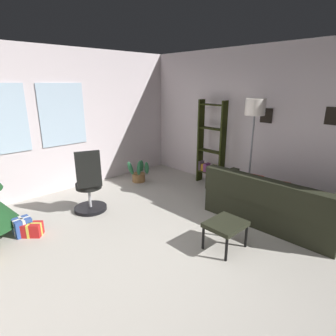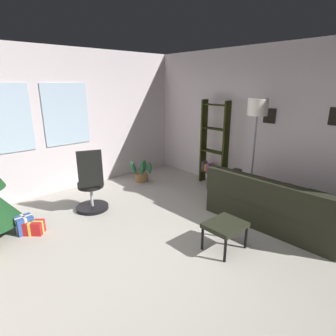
{
  "view_description": "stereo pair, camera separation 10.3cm",
  "coord_description": "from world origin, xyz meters",
  "px_view_note": "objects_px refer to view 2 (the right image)",
  "views": [
    {
      "loc": [
        -2.13,
        -2.25,
        2.15
      ],
      "look_at": [
        0.39,
        0.42,
        1.02
      ],
      "focal_mm": 29.52,
      "sensor_mm": 36.0,
      "label": 1
    },
    {
      "loc": [
        -2.06,
        -2.32,
        2.15
      ],
      "look_at": [
        0.39,
        0.42,
        1.02
      ],
      "focal_mm": 29.52,
      "sensor_mm": 36.0,
      "label": 2
    }
  ],
  "objects_px": {
    "office_chair": "(91,188)",
    "potted_plant": "(142,173)",
    "floor_lamp": "(257,116)",
    "bookshelf": "(213,149)",
    "couch": "(287,207)",
    "gift_box_red": "(32,227)",
    "gift_box_blue": "(25,225)",
    "footstool": "(225,227)"
  },
  "relations": [
    {
      "from": "footstool",
      "to": "bookshelf",
      "type": "height_order",
      "value": "bookshelf"
    },
    {
      "from": "couch",
      "to": "gift_box_blue",
      "type": "distance_m",
      "value": 4.03
    },
    {
      "from": "gift_box_red",
      "to": "couch",
      "type": "bearing_deg",
      "value": -37.06
    },
    {
      "from": "gift_box_blue",
      "to": "office_chair",
      "type": "bearing_deg",
      "value": 0.38
    },
    {
      "from": "couch",
      "to": "bookshelf",
      "type": "distance_m",
      "value": 2.08
    },
    {
      "from": "gift_box_blue",
      "to": "couch",
      "type": "bearing_deg",
      "value": -37.71
    },
    {
      "from": "office_chair",
      "to": "potted_plant",
      "type": "bearing_deg",
      "value": 22.56
    },
    {
      "from": "bookshelf",
      "to": "potted_plant",
      "type": "xyz_separation_m",
      "value": [
        -1.07,
        1.17,
        -0.59
      ]
    },
    {
      "from": "gift_box_red",
      "to": "gift_box_blue",
      "type": "distance_m",
      "value": 0.13
    },
    {
      "from": "gift_box_blue",
      "to": "office_chair",
      "type": "xyz_separation_m",
      "value": [
        1.11,
        0.01,
        0.3
      ]
    },
    {
      "from": "couch",
      "to": "gift_box_red",
      "type": "relative_size",
      "value": 5.77
    },
    {
      "from": "bookshelf",
      "to": "couch",
      "type": "bearing_deg",
      "value": -105.59
    },
    {
      "from": "couch",
      "to": "floor_lamp",
      "type": "bearing_deg",
      "value": 74.48
    },
    {
      "from": "footstool",
      "to": "office_chair",
      "type": "relative_size",
      "value": 0.47
    },
    {
      "from": "couch",
      "to": "potted_plant",
      "type": "relative_size",
      "value": 4.0
    },
    {
      "from": "office_chair",
      "to": "floor_lamp",
      "type": "xyz_separation_m",
      "value": [
        2.3,
        -1.68,
        1.18
      ]
    },
    {
      "from": "gift_box_blue",
      "to": "bookshelf",
      "type": "bearing_deg",
      "value": -7.91
    },
    {
      "from": "footstool",
      "to": "gift_box_blue",
      "type": "relative_size",
      "value": 1.97
    },
    {
      "from": "gift_box_blue",
      "to": "floor_lamp",
      "type": "distance_m",
      "value": 4.08
    },
    {
      "from": "gift_box_blue",
      "to": "bookshelf",
      "type": "height_order",
      "value": "bookshelf"
    },
    {
      "from": "gift_box_red",
      "to": "floor_lamp",
      "type": "distance_m",
      "value": 3.99
    },
    {
      "from": "floor_lamp",
      "to": "bookshelf",
      "type": "bearing_deg",
      "value": 74.37
    },
    {
      "from": "floor_lamp",
      "to": "couch",
      "type": "bearing_deg",
      "value": -105.52
    },
    {
      "from": "couch",
      "to": "gift_box_blue",
      "type": "bearing_deg",
      "value": 142.29
    },
    {
      "from": "couch",
      "to": "floor_lamp",
      "type": "height_order",
      "value": "floor_lamp"
    },
    {
      "from": "gift_box_blue",
      "to": "potted_plant",
      "type": "height_order",
      "value": "potted_plant"
    },
    {
      "from": "office_chair",
      "to": "potted_plant",
      "type": "height_order",
      "value": "office_chair"
    },
    {
      "from": "gift_box_blue",
      "to": "potted_plant",
      "type": "distance_m",
      "value": 2.74
    },
    {
      "from": "gift_box_red",
      "to": "potted_plant",
      "type": "distance_m",
      "value": 2.71
    },
    {
      "from": "gift_box_blue",
      "to": "footstool",
      "type": "bearing_deg",
      "value": -50.21
    },
    {
      "from": "couch",
      "to": "office_chair",
      "type": "relative_size",
      "value": 1.88
    },
    {
      "from": "office_chair",
      "to": "potted_plant",
      "type": "relative_size",
      "value": 2.12
    },
    {
      "from": "gift_box_red",
      "to": "gift_box_blue",
      "type": "relative_size",
      "value": 1.38
    },
    {
      "from": "couch",
      "to": "bookshelf",
      "type": "relative_size",
      "value": 1.14
    },
    {
      "from": "potted_plant",
      "to": "bookshelf",
      "type": "bearing_deg",
      "value": -47.64
    },
    {
      "from": "gift_box_red",
      "to": "potted_plant",
      "type": "bearing_deg",
      "value": 16.4
    },
    {
      "from": "couch",
      "to": "gift_box_blue",
      "type": "relative_size",
      "value": 7.97
    },
    {
      "from": "floor_lamp",
      "to": "office_chair",
      "type": "bearing_deg",
      "value": 143.87
    },
    {
      "from": "footstool",
      "to": "office_chair",
      "type": "distance_m",
      "value": 2.39
    },
    {
      "from": "office_chair",
      "to": "floor_lamp",
      "type": "bearing_deg",
      "value": -36.13
    },
    {
      "from": "gift_box_blue",
      "to": "bookshelf",
      "type": "distance_m",
      "value": 3.83
    },
    {
      "from": "footstool",
      "to": "office_chair",
      "type": "xyz_separation_m",
      "value": [
        -0.77,
        2.26,
        0.1
      ]
    }
  ]
}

